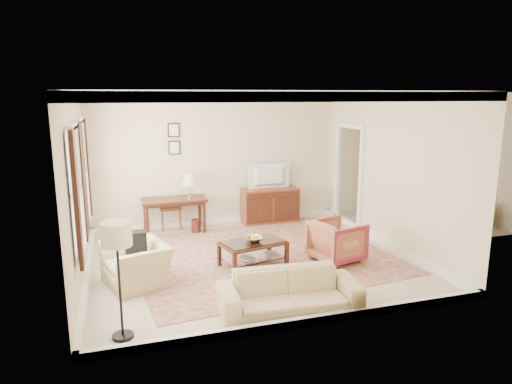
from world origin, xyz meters
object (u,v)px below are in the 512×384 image
striped_armchair (337,239)px  writing_desk (174,204)px  tv (270,168)px  sofa (290,286)px  coffee_table (253,247)px  club_armchair (136,257)px  sideboard (270,205)px

striped_armchair → writing_desk: bearing=30.3°
tv → sofa: (-1.18, -4.23, -0.88)m
writing_desk → coffee_table: size_ratio=1.14×
tv → sofa: tv is taller
writing_desk → striped_armchair: (2.47, -2.57, -0.22)m
coffee_table → club_armchair: bearing=-174.7°
writing_desk → coffee_table: writing_desk is taller
striped_armchair → club_armchair: club_armchair is taller
striped_armchair → sofa: striped_armchair is taller
writing_desk → tv: bearing=3.6°
sideboard → tv: (0.00, -0.02, 0.85)m
coffee_table → striped_armchair: striped_armchair is taller
tv → coffee_table: (-1.17, -2.51, -0.90)m
coffee_table → club_armchair: (-1.91, -0.18, 0.09)m
writing_desk → sideboard: bearing=4.1°
coffee_table → writing_desk: bearing=112.9°
striped_armchair → club_armchair: 3.38m
sideboard → striped_armchair: 2.75m
writing_desk → sofa: sofa is taller
striped_armchair → sideboard: bearing=-7.4°
coffee_table → sofa: (-0.01, -1.72, 0.03)m
club_armchair → sofa: (1.90, -1.54, -0.06)m
sideboard → striped_armchair: (0.29, -2.73, 0.01)m
sideboard → club_armchair: club_armchair is taller
striped_armchair → club_armchair: size_ratio=0.81×
tv → striped_armchair: 2.85m
club_armchair → sofa: size_ratio=0.52×
writing_desk → club_armchair: size_ratio=1.35×
writing_desk → striped_armchair: striped_armchair is taller
writing_desk → tv: size_ratio=1.45×
striped_armchair → sofa: 2.12m
writing_desk → sofa: bearing=-76.4°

